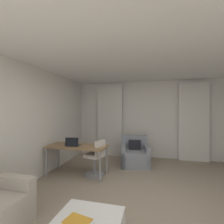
% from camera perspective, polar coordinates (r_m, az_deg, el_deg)
% --- Properties ---
extents(ground_plane, '(12.00, 12.00, 0.00)m').
position_cam_1_polar(ground_plane, '(3.17, 11.62, -29.79)').
color(ground_plane, gray).
extents(wall_window, '(5.12, 0.06, 2.60)m').
position_cam_1_polar(wall_window, '(5.77, 12.86, -2.49)').
color(wall_window, silver).
rests_on(wall_window, ground).
extents(wall_left, '(0.06, 6.12, 2.60)m').
position_cam_1_polar(wall_left, '(3.81, -30.00, -4.06)').
color(wall_left, silver).
rests_on(wall_left, ground).
extents(ceiling, '(5.12, 6.12, 0.06)m').
position_cam_1_polar(ceiling, '(2.93, 11.71, 21.14)').
color(ceiling, white).
rests_on(ceiling, wall_left).
extents(curtain_left_panel, '(0.90, 0.06, 2.50)m').
position_cam_1_polar(curtain_left_panel, '(5.84, -0.81, -2.94)').
color(curtain_left_panel, silver).
rests_on(curtain_left_panel, ground).
extents(curtain_right_panel, '(0.90, 0.06, 2.50)m').
position_cam_1_polar(curtain_right_panel, '(5.79, 26.59, -3.02)').
color(curtain_right_panel, silver).
rests_on(curtain_right_panel, ground).
extents(armchair, '(0.92, 0.92, 0.83)m').
position_cam_1_polar(armchair, '(5.03, 7.98, -14.65)').
color(armchair, gray).
rests_on(armchair, ground).
extents(desk, '(1.47, 0.64, 0.73)m').
position_cam_1_polar(desk, '(4.25, -12.04, -12.09)').
color(desk, olive).
rests_on(desk, ground).
extents(desk_chair, '(0.49, 0.49, 0.88)m').
position_cam_1_polar(desk_chair, '(4.18, -5.71, -16.26)').
color(desk_chair, gray).
rests_on(desk_chair, ground).
extents(laptop, '(0.35, 0.29, 0.22)m').
position_cam_1_polar(laptop, '(4.18, -13.53, -10.85)').
color(laptop, '#2D2D33').
rests_on(laptop, desk).
extents(magazine_open, '(0.32, 0.26, 0.01)m').
position_cam_1_polar(magazine_open, '(2.19, -12.00, -33.12)').
color(magazine_open, orange).
rests_on(magazine_open, coffee_table).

